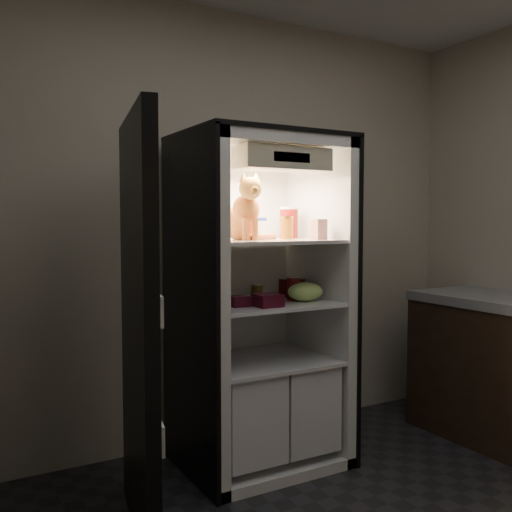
{
  "coord_description": "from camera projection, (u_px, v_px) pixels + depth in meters",
  "views": [
    {
      "loc": [
        -1.62,
        -1.44,
        1.4
      ],
      "look_at": [
        -0.04,
        1.32,
        1.2
      ],
      "focal_mm": 40.0,
      "sensor_mm": 36.0,
      "label": 1
    }
  ],
  "objects": [
    {
      "name": "room_shell",
      "position": [
        449.0,
        158.0,
        2.04
      ],
      "size": [
        3.6,
        3.6,
        3.6
      ],
      "color": "white",
      "rests_on": "floor"
    },
    {
      "name": "grape_bag",
      "position": [
        305.0,
        292.0,
        3.23
      ],
      "size": [
        0.21,
        0.16,
        0.11
      ],
      "primitive_type": "ellipsoid",
      "color": "#97CF60",
      "rests_on": "refrigerator"
    },
    {
      "name": "pepper_jar",
      "position": [
        289.0,
        223.0,
        3.42
      ],
      "size": [
        0.11,
        0.11,
        0.19
      ],
      "color": "maroon",
      "rests_on": "refrigerator"
    },
    {
      "name": "mayo_tub",
      "position": [
        259.0,
        228.0,
        3.35
      ],
      "size": [
        0.09,
        0.09,
        0.12
      ],
      "color": "white",
      "rests_on": "refrigerator"
    },
    {
      "name": "berry_box_right",
      "position": [
        268.0,
        300.0,
        3.02
      ],
      "size": [
        0.13,
        0.13,
        0.07
      ],
      "primitive_type": "cube",
      "color": "#530D21",
      "rests_on": "refrigerator"
    },
    {
      "name": "tabby_cat",
      "position": [
        243.0,
        215.0,
        3.12
      ],
      "size": [
        0.3,
        0.35,
        0.37
      ],
      "rotation": [
        0.0,
        0.0,
        -0.1
      ],
      "color": "#C25118",
      "rests_on": "refrigerator"
    },
    {
      "name": "soda_can_a",
      "position": [
        284.0,
        288.0,
        3.39
      ],
      "size": [
        0.06,
        0.06,
        0.11
      ],
      "color": "black",
      "rests_on": "refrigerator"
    },
    {
      "name": "salsa_jar",
      "position": [
        287.0,
        228.0,
        3.23
      ],
      "size": [
        0.07,
        0.07,
        0.13
      ],
      "color": "maroon",
      "rests_on": "refrigerator"
    },
    {
      "name": "berry_box_left",
      "position": [
        239.0,
        301.0,
        3.04
      ],
      "size": [
        0.11,
        0.11,
        0.05
      ],
      "primitive_type": "cube",
      "color": "#530D21",
      "rests_on": "refrigerator"
    },
    {
      "name": "condiment_jar",
      "position": [
        257.0,
        291.0,
        3.29
      ],
      "size": [
        0.07,
        0.07,
        0.1
      ],
      "color": "brown",
      "rests_on": "refrigerator"
    },
    {
      "name": "soda_can_c",
      "position": [
        293.0,
        288.0,
        3.26
      ],
      "size": [
        0.07,
        0.07,
        0.13
      ],
      "color": "black",
      "rests_on": "refrigerator"
    },
    {
      "name": "parmesan_shaker",
      "position": [
        252.0,
        224.0,
        3.24
      ],
      "size": [
        0.06,
        0.06,
        0.17
      ],
      "color": "#227C32",
      "rests_on": "refrigerator"
    },
    {
      "name": "soda_can_b",
      "position": [
        300.0,
        287.0,
        3.43
      ],
      "size": [
        0.06,
        0.06,
        0.11
      ],
      "color": "black",
      "rests_on": "refrigerator"
    },
    {
      "name": "cream_carton",
      "position": [
        319.0,
        229.0,
        3.19
      ],
      "size": [
        0.07,
        0.07,
        0.11
      ],
      "primitive_type": "cube",
      "color": "silver",
      "rests_on": "refrigerator"
    },
    {
      "name": "fridge_door",
      "position": [
        139.0,
        331.0,
        2.48
      ],
      "size": [
        0.23,
        0.87,
        1.85
      ],
      "rotation": [
        0.0,
        0.0,
        -0.19
      ],
      "color": "black",
      "rests_on": "floor"
    },
    {
      "name": "refrigerator",
      "position": [
        257.0,
        325.0,
        3.29
      ],
      "size": [
        0.9,
        0.72,
        1.88
      ],
      "color": "white",
      "rests_on": "floor"
    }
  ]
}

